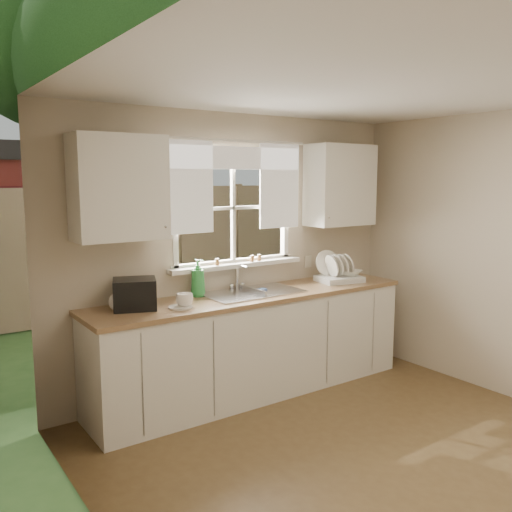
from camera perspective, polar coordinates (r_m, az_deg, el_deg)
ground at (r=3.94m, az=14.89°, el=-21.30°), size 4.00×4.00×0.00m
room_walls at (r=3.47m, az=16.47°, el=-3.56°), size 3.62×4.02×2.50m
ceiling at (r=3.49m, az=16.49°, el=17.40°), size 3.60×4.00×0.02m
window at (r=4.97m, az=-2.32°, el=3.17°), size 1.38×0.16×1.06m
curtains at (r=4.91m, az=-2.02°, el=8.34°), size 1.50×0.03×0.81m
base_cabinets at (r=4.92m, az=-0.20°, el=-9.40°), size 3.00×0.62×0.87m
countertop at (r=4.80m, az=-0.21°, el=-4.22°), size 3.04×0.65×0.04m
upper_cabinet_left at (r=4.27m, az=-14.23°, el=6.98°), size 0.70×0.33×0.80m
upper_cabinet_right at (r=5.53m, az=8.85°, el=7.37°), size 0.70×0.33×0.80m
wall_outlet at (r=5.53m, az=5.50°, el=-0.58°), size 0.08×0.01×0.12m
sill_jars at (r=4.99m, az=-1.34°, el=-0.35°), size 0.50×0.04×0.06m
backyard at (r=11.18m, az=-18.40°, el=15.75°), size 20.00×10.00×6.13m
sink at (r=4.83m, az=-0.42°, el=-4.75°), size 0.88×0.52×0.40m
dish_rack at (r=5.39m, az=8.66°, el=-1.88°), size 0.46×0.38×0.30m
bowl at (r=5.44m, az=9.91°, el=-1.75°), size 0.29×0.29×0.05m
soap_bottle_a at (r=4.68m, az=-6.14°, el=-2.32°), size 0.16×0.16×0.32m
soap_bottle_b at (r=4.43m, az=-12.15°, el=-3.91°), size 0.10×0.10×0.19m
soap_bottle_c at (r=4.33m, az=-14.31°, el=-4.29°), size 0.16×0.16×0.19m
saucer at (r=4.31m, az=-7.95°, el=-5.37°), size 0.19×0.19×0.01m
cup at (r=4.34m, az=-7.53°, el=-4.62°), size 0.18×0.18×0.11m
black_appliance at (r=4.33m, az=-12.65°, el=-3.91°), size 0.40×0.38×0.24m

